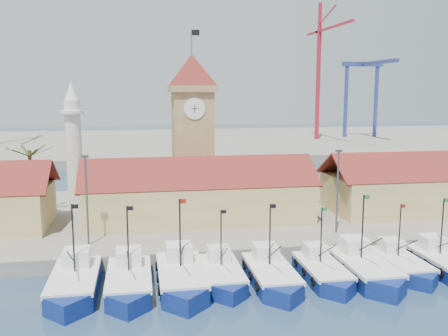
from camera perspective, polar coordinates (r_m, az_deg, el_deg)
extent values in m
plane|color=navy|center=(41.62, 0.54, -14.87)|extent=(400.00, 400.00, 0.00)
cube|color=gray|center=(63.88, -3.33, -5.61)|extent=(140.00, 32.00, 1.50)
cube|color=gray|center=(148.45, -7.08, 2.80)|extent=(240.00, 80.00, 2.00)
cube|color=navy|center=(44.57, -16.69, -12.87)|extent=(3.74, 8.47, 1.93)
cube|color=navy|center=(40.69, -17.42, -15.06)|extent=(3.74, 3.74, 1.93)
cube|color=silver|center=(44.22, -16.75, -11.71)|extent=(3.82, 8.71, 0.37)
cube|color=silver|center=(45.92, -16.48, -9.78)|extent=(2.25, 2.35, 1.50)
cylinder|color=black|center=(43.78, -16.84, -7.79)|extent=(0.15, 0.15, 5.99)
cube|color=black|center=(43.05, -16.66, -4.23)|extent=(0.53, 0.02, 0.37)
cube|color=navy|center=(43.90, -10.79, -13.00)|extent=(3.61, 8.18, 1.86)
cube|color=navy|center=(40.14, -10.88, -15.18)|extent=(3.61, 3.61, 1.86)
cube|color=silver|center=(43.56, -10.82, -11.87)|extent=(3.69, 8.40, 0.36)
cube|color=silver|center=(45.21, -10.81, -9.97)|extent=(2.17, 2.27, 1.45)
cylinder|color=black|center=(43.12, -10.93, -8.03)|extent=(0.14, 0.14, 5.78)
cube|color=black|center=(42.42, -10.69, -4.55)|extent=(0.52, 0.02, 0.36)
cube|color=navy|center=(44.06, -4.91, -12.75)|extent=(3.82, 8.65, 1.97)
cube|color=navy|center=(40.09, -4.36, -15.02)|extent=(3.82, 3.82, 1.97)
cube|color=silver|center=(43.71, -4.93, -11.55)|extent=(3.90, 8.89, 0.38)
cube|color=silver|center=(45.45, -5.18, -9.57)|extent=(2.29, 2.40, 1.53)
cylinder|color=black|center=(43.26, -5.05, -7.50)|extent=(0.15, 0.15, 6.12)
cube|color=#A5140F|center=(42.56, -4.73, -3.82)|extent=(0.55, 0.02, 0.38)
cube|color=navy|center=(44.88, -0.24, -12.41)|extent=(3.24, 7.32, 1.66)
cube|color=navy|center=(41.54, 0.63, -14.23)|extent=(3.24, 3.24, 1.66)
cube|color=silver|center=(44.58, -0.24, -11.42)|extent=(3.30, 7.53, 0.32)
cube|color=silver|center=(46.03, -0.62, -9.77)|extent=(1.94, 2.03, 1.29)
cylinder|color=black|center=(44.18, -0.34, -8.06)|extent=(0.13, 0.13, 5.18)
cube|color=black|center=(43.57, -0.04, -5.03)|extent=(0.46, 0.02, 0.32)
cube|color=navy|center=(44.83, 5.37, -12.42)|extent=(3.52, 7.96, 1.81)
cube|color=navy|center=(41.29, 6.85, -14.38)|extent=(3.52, 3.52, 1.81)
cube|color=silver|center=(44.51, 5.39, -11.34)|extent=(3.59, 8.18, 0.35)
cube|color=silver|center=(46.05, 4.75, -9.56)|extent=(2.11, 2.21, 1.41)
cylinder|color=black|center=(44.08, 5.27, -7.68)|extent=(0.14, 0.14, 5.63)
cube|color=black|center=(43.46, 5.64, -4.36)|extent=(0.50, 0.02, 0.35)
cube|color=navy|center=(46.37, 11.11, -11.86)|extent=(3.26, 7.38, 1.68)
cube|color=navy|center=(43.19, 12.90, -13.53)|extent=(3.26, 3.26, 1.68)
cube|color=silver|center=(46.08, 11.15, -10.89)|extent=(3.33, 7.58, 0.33)
cube|color=silver|center=(47.46, 10.37, -9.32)|extent=(1.96, 2.05, 1.30)
cylinder|color=black|center=(45.68, 11.04, -7.62)|extent=(0.13, 0.13, 5.22)
cube|color=#197226|center=(45.14, 11.41, -4.65)|extent=(0.47, 0.02, 0.33)
cube|color=navy|center=(47.66, 15.63, -11.36)|extent=(3.77, 8.52, 1.94)
cube|color=navy|center=(44.12, 18.04, -13.16)|extent=(3.77, 3.77, 1.94)
cube|color=silver|center=(47.34, 15.68, -10.26)|extent=(3.84, 8.76, 0.38)
cube|color=silver|center=(48.90, 14.64, -8.53)|extent=(2.26, 2.37, 1.51)
cylinder|color=black|center=(46.91, 15.55, -6.57)|extent=(0.15, 0.15, 6.03)
cube|color=#197226|center=(46.37, 16.00, -3.21)|extent=(0.54, 0.02, 0.38)
cube|color=navy|center=(50.01, 19.48, -10.67)|extent=(3.19, 7.21, 1.64)
cube|color=navy|center=(47.11, 21.66, -12.02)|extent=(3.19, 3.19, 1.64)
cube|color=silver|center=(49.75, 19.53, -9.78)|extent=(3.25, 7.41, 0.32)
cube|color=silver|center=(51.03, 18.58, -8.40)|extent=(1.91, 2.00, 1.27)
cylinder|color=black|center=(49.39, 19.43, -6.81)|extent=(0.13, 0.13, 5.10)
cube|color=#A5140F|center=(48.93, 19.81, -4.12)|extent=(0.46, 0.02, 0.32)
cube|color=navy|center=(51.70, 23.69, -10.23)|extent=(3.43, 7.77, 1.77)
cube|color=silver|center=(51.43, 23.76, -9.30)|extent=(3.50, 7.99, 0.34)
cube|color=silver|center=(52.75, 22.65, -7.88)|extent=(2.06, 2.16, 1.37)
cylinder|color=black|center=(51.07, 23.65, -6.21)|extent=(0.14, 0.14, 5.49)
cube|color=#197226|center=(50.63, 24.06, -3.39)|extent=(0.49, 0.02, 0.34)
cube|color=#D4B874|center=(59.31, -2.92, -3.77)|extent=(26.00, 10.00, 4.50)
cube|color=maroon|center=(56.15, -2.64, -0.59)|extent=(27.04, 5.13, 3.21)
cube|color=maroon|center=(61.05, -3.23, 0.18)|extent=(27.04, 5.13, 3.21)
cube|color=#D4B874|center=(70.56, 23.86, -2.48)|extent=(30.00, 10.00, 4.50)
cube|color=maroon|center=(72.03, 22.96, 0.83)|extent=(31.20, 5.13, 3.21)
cube|color=tan|center=(64.29, -3.60, 1.97)|extent=(5.00, 5.00, 15.00)
cube|color=tan|center=(63.81, -3.67, 9.03)|extent=(5.80, 5.80, 0.80)
pyramid|color=maroon|center=(63.86, -3.69, 11.09)|extent=(5.80, 5.80, 4.00)
cylinder|color=white|center=(61.32, -3.39, 6.79)|extent=(2.60, 0.15, 2.60)
cube|color=black|center=(61.24, -3.38, 6.79)|extent=(0.08, 0.02, 1.00)
cube|color=black|center=(61.24, -3.38, 6.79)|extent=(0.80, 0.02, 0.08)
cylinder|color=#3F3F44|center=(64.08, -3.72, 14.22)|extent=(0.10, 0.10, 3.00)
cube|color=black|center=(64.25, -3.27, 15.20)|extent=(1.00, 0.03, 0.70)
cylinder|color=silver|center=(66.48, -16.75, 1.40)|extent=(2.00, 2.00, 14.00)
cylinder|color=silver|center=(66.01, -16.97, 6.14)|extent=(3.00, 3.00, 0.40)
cone|color=silver|center=(65.95, -17.07, 8.39)|extent=(1.80, 1.80, 2.40)
cylinder|color=brown|center=(65.78, -21.16, -1.55)|extent=(0.44, 0.44, 8.00)
cube|color=#25521C|center=(64.97, -20.14, 1.78)|extent=(2.80, 0.35, 1.18)
cube|color=#25521C|center=(66.28, -20.55, 1.89)|extent=(1.71, 2.60, 1.18)
cube|color=#25521C|center=(66.56, -21.74, 1.85)|extent=(1.71, 2.60, 1.18)
cube|color=#25521C|center=(65.53, -22.55, 1.70)|extent=(2.80, 0.35, 1.18)
cube|color=#25521C|center=(64.20, -22.18, 1.58)|extent=(1.71, 2.60, 1.18)
cube|color=#25521C|center=(63.92, -20.95, 1.62)|extent=(1.71, 2.60, 1.18)
cylinder|color=#3F3F44|center=(50.88, -15.40, -3.64)|extent=(0.20, 0.20, 9.00)
cube|color=#3F3F44|center=(50.13, -15.61, 1.28)|extent=(0.70, 0.25, 0.25)
cylinder|color=#3F3F44|center=(54.74, 12.83, -2.66)|extent=(0.20, 0.20, 9.00)
cube|color=#3F3F44|center=(54.04, 12.99, 1.92)|extent=(0.70, 0.25, 0.25)
cube|color=#AE1A2B|center=(151.90, 10.69, 9.38)|extent=(1.00, 1.00, 32.56)
cube|color=#AE1A2B|center=(143.26, 12.36, 15.50)|extent=(0.60, 25.75, 0.60)
cube|color=#AE1A2B|center=(157.48, 10.20, 14.95)|extent=(0.60, 10.00, 0.60)
cube|color=#AE1A2B|center=(153.37, 10.92, 16.79)|extent=(0.80, 0.80, 7.00)
cube|color=navy|center=(160.72, 13.75, 7.37)|extent=(0.90, 0.90, 22.00)
cube|color=navy|center=(164.94, 16.97, 7.27)|extent=(0.90, 0.90, 22.00)
cube|color=navy|center=(162.90, 15.55, 11.37)|extent=(13.00, 1.40, 1.40)
cube|color=navy|center=(153.91, 17.16, 11.46)|extent=(1.40, 22.00, 1.00)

